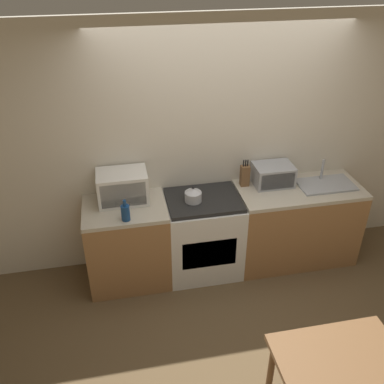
# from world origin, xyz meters

# --- Properties ---
(ground_plane) EXTENTS (16.00, 16.00, 0.00)m
(ground_plane) POSITION_xyz_m (0.00, 0.00, 0.00)
(ground_plane) COLOR brown
(wall_back) EXTENTS (10.00, 0.06, 2.60)m
(wall_back) POSITION_xyz_m (0.00, 1.20, 1.30)
(wall_back) COLOR beige
(wall_back) RESTS_ON ground_plane
(counter_left_run) EXTENTS (0.81, 0.62, 0.90)m
(counter_left_run) POSITION_xyz_m (-1.04, 0.86, 0.45)
(counter_left_run) COLOR olive
(counter_left_run) RESTS_ON ground_plane
(counter_right_run) EXTENTS (1.30, 0.62, 0.90)m
(counter_right_run) POSITION_xyz_m (0.79, 0.86, 0.45)
(counter_right_run) COLOR olive
(counter_right_run) RESTS_ON ground_plane
(stove_range) EXTENTS (0.77, 0.62, 0.90)m
(stove_range) POSITION_xyz_m (-0.25, 0.86, 0.45)
(stove_range) COLOR silver
(stove_range) RESTS_ON ground_plane
(kettle) EXTENTS (0.17, 0.17, 0.17)m
(kettle) POSITION_xyz_m (-0.36, 0.84, 0.97)
(kettle) COLOR #B7B7BC
(kettle) RESTS_ON stove_range
(microwave) EXTENTS (0.49, 0.33, 0.31)m
(microwave) POSITION_xyz_m (-1.03, 0.98, 1.06)
(microwave) COLOR silver
(microwave) RESTS_ON counter_left_run
(bottle) EXTENTS (0.08, 0.08, 0.21)m
(bottle) POSITION_xyz_m (-1.03, 0.64, 0.98)
(bottle) COLOR navy
(bottle) RESTS_ON counter_left_run
(knife_block) EXTENTS (0.09, 0.08, 0.30)m
(knife_block) POSITION_xyz_m (0.23, 1.04, 1.02)
(knife_block) COLOR brown
(knife_block) RESTS_ON counter_right_run
(toaster_oven) EXTENTS (0.41, 0.29, 0.22)m
(toaster_oven) POSITION_xyz_m (0.53, 1.00, 1.01)
(toaster_oven) COLOR #999BA0
(toaster_oven) RESTS_ON counter_right_run
(sink_basin) EXTENTS (0.58, 0.34, 0.24)m
(sink_basin) POSITION_xyz_m (1.07, 0.87, 0.91)
(sink_basin) COLOR #999BA0
(sink_basin) RESTS_ON counter_right_run
(dining_table) EXTENTS (0.88, 0.72, 0.72)m
(dining_table) POSITION_xyz_m (0.29, -1.09, 0.63)
(dining_table) COLOR brown
(dining_table) RESTS_ON ground_plane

